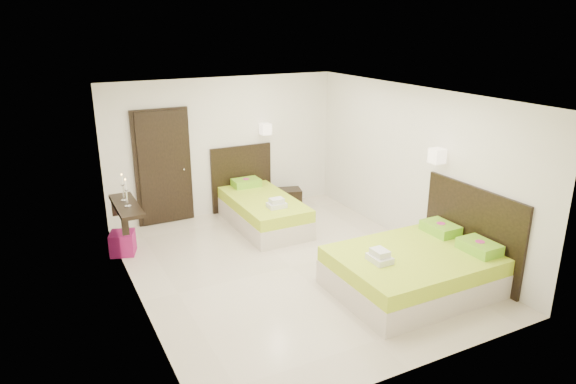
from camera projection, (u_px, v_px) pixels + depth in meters
name	position (u px, v px, depth m)	size (l,w,h in m)	color
floor	(291.00, 267.00, 7.81)	(5.50, 5.50, 0.00)	beige
bed_single	(261.00, 208.00, 9.38)	(1.24, 2.06, 1.70)	beige
bed_double	(418.00, 267.00, 7.10)	(2.15, 1.82, 1.77)	beige
nightstand	(290.00, 198.00, 10.28)	(0.43, 0.38, 0.38)	black
ottoman	(123.00, 243.00, 8.20)	(0.37, 0.37, 0.37)	#891253
door	(163.00, 168.00, 9.24)	(1.02, 0.15, 2.14)	black
console_shelf	(126.00, 206.00, 8.00)	(0.35, 1.20, 0.78)	black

